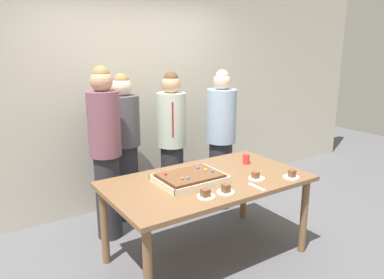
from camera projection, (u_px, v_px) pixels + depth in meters
The scene contains 14 objects.
ground_plane at pixel (206, 256), 3.58m from camera, with size 12.00×12.00×0.00m, color #5B5B60.
interior_back_panel at pixel (131, 85), 4.50m from camera, with size 8.00×0.12×3.00m, color beige.
party_table at pixel (207, 188), 3.41m from camera, with size 1.83×1.03×0.79m.
sheet_cake at pixel (190, 178), 3.31m from camera, with size 0.59×0.45×0.10m.
plated_slice_near_left at pixel (256, 177), 3.39m from camera, with size 0.15×0.15×0.07m.
plated_slice_near_right at pixel (291, 176), 3.41m from camera, with size 0.15×0.15×0.07m.
plated_slice_far_left at pixel (226, 190), 3.07m from camera, with size 0.15×0.15×0.08m.
plated_slice_far_right at pixel (206, 195), 2.98m from camera, with size 0.15×0.15×0.07m.
drink_cup_nearest at pixel (246, 159), 3.81m from camera, with size 0.07×0.07×0.10m, color red.
cake_server_utensil at pixel (257, 187), 3.19m from camera, with size 0.03×0.20×0.01m, color silver.
person_serving_front at pixel (124, 146), 4.19m from camera, with size 0.36×0.36×1.68m.
person_green_shirt_behind at pixel (172, 140), 4.38m from camera, with size 0.34×0.34×1.68m.
person_striped_tie_right at pixel (106, 151), 3.73m from camera, with size 0.32×0.32×1.78m.
person_far_right_suit at pixel (221, 138), 4.48m from camera, with size 0.35×0.35×1.69m.
Camera 1 is at (-1.87, -2.58, 1.99)m, focal length 34.87 mm.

